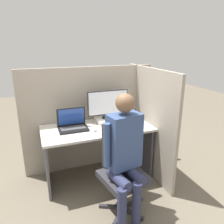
% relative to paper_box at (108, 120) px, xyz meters
% --- Properties ---
extents(ground_plane, '(12.00, 12.00, 0.00)m').
position_rel_paper_box_xyz_m(ground_plane, '(-0.22, -0.51, -0.78)').
color(ground_plane, '#665B4C').
extents(cubicle_panel_back, '(1.95, 0.04, 1.52)m').
position_rel_paper_box_xyz_m(cubicle_panel_back, '(-0.22, 0.20, -0.02)').
color(cubicle_panel_back, gray).
rests_on(cubicle_panel_back, ground).
extents(cubicle_panel_right, '(0.04, 1.33, 1.52)m').
position_rel_paper_box_xyz_m(cubicle_panel_right, '(0.53, -0.24, -0.02)').
color(cubicle_panel_right, gray).
rests_on(cubicle_panel_right, ground).
extents(desk, '(1.45, 0.69, 0.75)m').
position_rel_paper_box_xyz_m(desk, '(-0.22, -0.17, -0.21)').
color(desk, beige).
rests_on(desk, ground).
extents(paper_box, '(0.35, 0.25, 0.05)m').
position_rel_paper_box_xyz_m(paper_box, '(0.00, 0.00, 0.00)').
color(paper_box, white).
rests_on(paper_box, desk).
extents(monitor, '(0.58, 0.18, 0.40)m').
position_rel_paper_box_xyz_m(monitor, '(-0.00, 0.00, 0.24)').
color(monitor, '#232328').
rests_on(monitor, paper_box).
extents(laptop, '(0.38, 0.26, 0.27)m').
position_rel_paper_box_xyz_m(laptop, '(-0.53, -0.11, 0.03)').
color(laptop, black).
rests_on(laptop, desk).
extents(mouse, '(0.06, 0.04, 0.04)m').
position_rel_paper_box_xyz_m(mouse, '(-0.28, -0.30, -0.01)').
color(mouse, silver).
rests_on(mouse, desk).
extents(stapler, '(0.04, 0.16, 0.04)m').
position_rel_paper_box_xyz_m(stapler, '(0.39, -0.14, -0.01)').
color(stapler, black).
rests_on(stapler, desk).
extents(carrot_toy, '(0.04, 0.12, 0.04)m').
position_rel_paper_box_xyz_m(carrot_toy, '(-0.02, -0.33, -0.00)').
color(carrot_toy, orange).
rests_on(carrot_toy, desk).
extents(office_chair, '(0.55, 0.59, 0.98)m').
position_rel_paper_box_xyz_m(office_chair, '(-0.11, -0.79, -0.28)').
color(office_chair, '#2D2D33').
rests_on(office_chair, ground).
extents(person, '(0.47, 0.47, 1.36)m').
position_rel_paper_box_xyz_m(person, '(-0.14, -0.94, 0.00)').
color(person, '#282D4C').
rests_on(person, ground).
extents(coffee_mug, '(0.07, 0.07, 0.10)m').
position_rel_paper_box_xyz_m(coffee_mug, '(0.37, -0.04, 0.03)').
color(coffee_mug, white).
rests_on(coffee_mug, desk).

